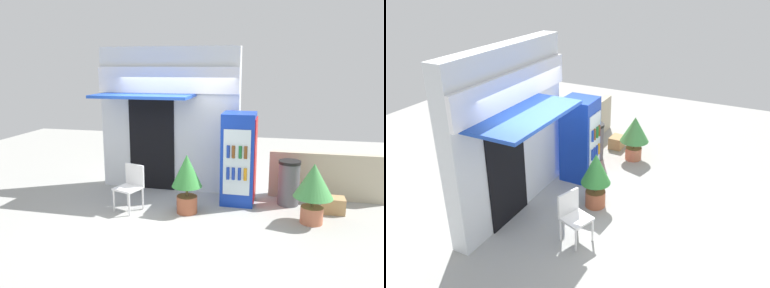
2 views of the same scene
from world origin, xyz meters
The scene contains 9 objects.
ground centered at (0.00, 0.00, 0.00)m, with size 16.00×16.00×0.00m, color #A3A39E.
storefront_building centered at (-0.25, 1.33, 1.61)m, with size 3.09×1.31×3.14m.
drink_cooler centered at (1.39, 0.74, 0.92)m, with size 0.67×0.74×1.84m.
plastic_chair centered at (-0.59, -0.11, 0.51)m, with size 0.57×0.56×0.88m.
potted_plant_near_shop centered at (0.50, -0.03, 0.69)m, with size 0.58×0.58×1.13m.
potted_plant_curbside centered at (2.77, -0.01, 0.70)m, with size 0.69×0.69×1.09m.
trash_bin centered at (2.38, 0.84, 0.46)m, with size 0.44×0.44×0.91m.
stone_boundary_wall centered at (3.18, 1.36, 0.49)m, with size 2.40×0.21×0.98m, color #B7AD93.
cardboard_box centered at (3.21, 0.58, 0.15)m, with size 0.42×0.33×0.30m, color tan.
Camera 1 is at (2.12, -6.62, 2.75)m, focal length 35.41 mm.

